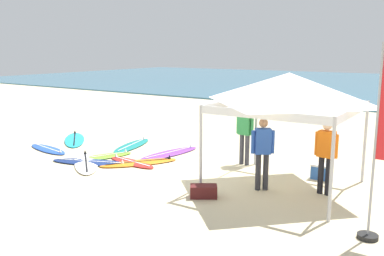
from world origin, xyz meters
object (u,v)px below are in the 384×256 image
object	(u,v)px
surfboard_cyan	(74,140)
cooler_box	(322,171)
surfboard_navy	(91,162)
gear_bag_near_tent	(204,191)
person_orange	(326,152)
surfboard_red	(132,162)
surfboard_blue	(48,149)
person_green	(245,131)
banner_flag	(382,153)
person_blue	(263,149)
surfboard_lime	(101,157)
surfboard_orange	(139,163)
surfboard_white	(86,163)
surfboard_purple	(170,153)
surfboard_teal	(132,145)
canopy_tent	(289,88)

from	to	relation	value
surfboard_cyan	cooler_box	world-z (taller)	cooler_box
surfboard_navy	gear_bag_near_tent	world-z (taller)	gear_bag_near_tent
person_orange	surfboard_red	bearing A→B (deg)	-175.07
surfboard_blue	person_orange	world-z (taller)	person_orange
person_green	banner_flag	world-z (taller)	banner_flag
person_blue	gear_bag_near_tent	xyz separation A→B (m)	(-0.87, -1.20, -0.85)
surfboard_lime	surfboard_orange	size ratio (longest dim) A/B	0.94
cooler_box	surfboard_blue	bearing A→B (deg)	-167.43
surfboard_white	person_blue	world-z (taller)	person_blue
surfboard_lime	surfboard_purple	world-z (taller)	same
surfboard_navy	surfboard_white	world-z (taller)	same
surfboard_teal	person_orange	size ratio (longest dim) A/B	1.37
canopy_tent	cooler_box	bearing A→B (deg)	64.70
person_orange	surfboard_teal	bearing A→B (deg)	170.30
surfboard_blue	surfboard_lime	xyz separation A→B (m)	(2.20, 0.25, 0.00)
surfboard_navy	cooler_box	distance (m)	6.45
canopy_tent	person_orange	size ratio (longest dim) A/B	1.79
surfboard_white	person_orange	xyz separation A→B (m)	(6.48, 1.25, 0.95)
surfboard_cyan	cooler_box	size ratio (longest dim) A/B	4.73
surfboard_cyan	surfboard_white	world-z (taller)	same
surfboard_lime	surfboard_orange	distance (m)	1.41
person_green	person_blue	bearing A→B (deg)	-52.79
surfboard_cyan	gear_bag_near_tent	xyz separation A→B (m)	(7.06, -2.42, 0.10)
surfboard_purple	person_orange	distance (m)	5.34
person_blue	cooler_box	distance (m)	2.04
surfboard_purple	gear_bag_near_tent	size ratio (longest dim) A/B	4.08
surfboard_white	cooler_box	world-z (taller)	cooler_box
surfboard_cyan	surfboard_lime	size ratio (longest dim) A/B	1.14
canopy_tent	gear_bag_near_tent	world-z (taller)	canopy_tent
surfboard_blue	surfboard_teal	distance (m)	2.75
surfboard_lime	gear_bag_near_tent	bearing A→B (deg)	-15.00
surfboard_blue	surfboard_purple	bearing A→B (deg)	25.88
surfboard_purple	surfboard_orange	size ratio (longest dim) A/B	1.11
surfboard_red	banner_flag	size ratio (longest dim) A/B	0.55
surfboard_orange	person_orange	size ratio (longest dim) A/B	1.29
surfboard_purple	person_blue	xyz separation A→B (m)	(3.84, -1.53, 0.95)
surfboard_teal	banner_flag	size ratio (longest dim) A/B	0.69
surfboard_cyan	surfboard_teal	world-z (taller)	same
surfboard_teal	banner_flag	world-z (taller)	banner_flag
surfboard_lime	person_blue	xyz separation A→B (m)	(5.31, 0.01, 0.95)
cooler_box	surfboard_white	bearing A→B (deg)	-158.76
surfboard_cyan	surfboard_navy	size ratio (longest dim) A/B	0.95
surfboard_red	person_green	bearing A→B (deg)	31.71
surfboard_white	surfboard_red	bearing A→B (deg)	36.81
surfboard_blue	surfboard_red	xyz separation A→B (m)	(3.40, 0.30, 0.00)
surfboard_cyan	surfboard_teal	xyz separation A→B (m)	(2.37, 0.46, 0.00)
surfboard_purple	cooler_box	xyz separation A→B (m)	(4.77, 0.10, 0.16)
surfboard_blue	person_orange	distance (m)	8.92
canopy_tent	person_green	distance (m)	2.57
surfboard_white	surfboard_teal	bearing A→B (deg)	99.29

